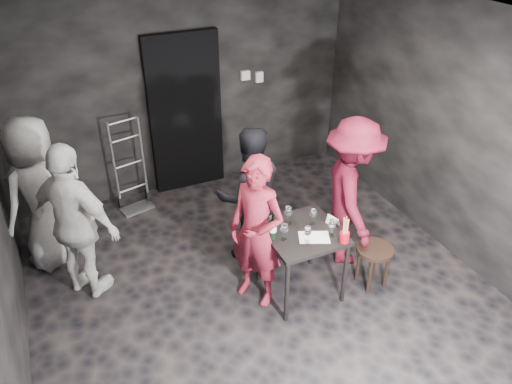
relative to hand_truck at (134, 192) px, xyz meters
name	(u,v)px	position (x,y,z in m)	size (l,w,h in m)	color
floor	(264,295)	(0.84, -2.19, -0.22)	(4.50, 5.00, 0.02)	black
ceiling	(268,26)	(0.84, -2.19, 2.48)	(4.50, 5.00, 0.02)	silver
wall_back	(182,91)	(0.84, 0.31, 1.13)	(4.50, 0.04, 2.70)	black
wall_right	(461,137)	(3.09, -2.19, 1.13)	(0.04, 5.00, 2.70)	black
doorway	(186,114)	(0.84, 0.25, 0.83)	(0.95, 0.10, 2.10)	black
wallbox_upper	(245,75)	(1.69, 0.26, 1.23)	(0.12, 0.06, 0.12)	#B7B7B2
wallbox_lower	(259,77)	(1.89, 0.26, 1.18)	(0.10, 0.06, 0.14)	#B7B7B2
hand_truck	(134,192)	(0.00, 0.00, 0.00)	(0.40, 0.34, 1.21)	#B2B2B7
tasting_table	(302,239)	(1.20, -2.27, 0.43)	(0.72, 0.72, 0.75)	black
stool	(374,255)	(1.93, -2.49, 0.16)	(0.38, 0.38, 0.47)	black
server_red	(257,229)	(0.76, -2.16, 0.61)	(0.61, 0.40, 1.67)	maroon
woman_black	(250,193)	(0.98, -1.51, 0.59)	(0.79, 0.43, 1.62)	black
man_maroon	(352,186)	(1.93, -1.99, 0.71)	(1.20, 0.56, 1.86)	#5B0E1F
bystander_cream	(75,215)	(-0.77, -1.38, 0.71)	(1.09, 0.52, 1.87)	silver
bystander_grey	(39,185)	(-1.04, -0.71, 0.75)	(0.95, 0.52, 1.94)	gray
tasting_mat	(314,237)	(1.25, -2.40, 0.53)	(0.29, 0.19, 0.00)	white
wine_glass_a	(284,231)	(0.98, -2.31, 0.63)	(0.07, 0.07, 0.19)	white
wine_glass_b	(272,223)	(0.93, -2.13, 0.62)	(0.07, 0.07, 0.18)	white
wine_glass_c	(288,214)	(1.13, -2.09, 0.63)	(0.08, 0.08, 0.21)	white
wine_glass_d	(308,234)	(1.16, -2.44, 0.62)	(0.07, 0.07, 0.19)	white
wine_glass_e	(332,227)	(1.42, -2.44, 0.63)	(0.07, 0.07, 0.19)	white
wine_glass_f	(313,216)	(1.35, -2.20, 0.62)	(0.07, 0.07, 0.18)	white
wine_bottle	(273,229)	(0.89, -2.25, 0.64)	(0.07, 0.07, 0.28)	black
breadstick_cup	(345,230)	(1.48, -2.57, 0.66)	(0.09, 0.09, 0.28)	#BA071A
reserved_card	(332,221)	(1.51, -2.29, 0.58)	(0.07, 0.12, 0.09)	white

